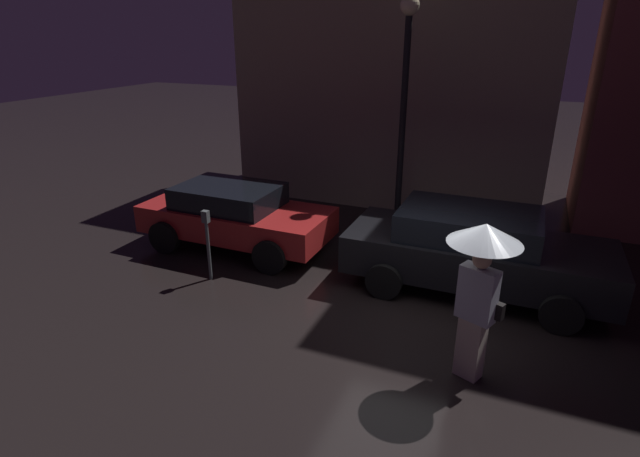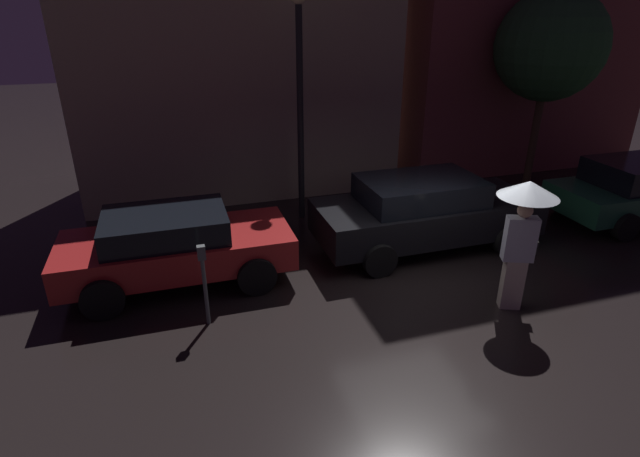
{
  "view_description": "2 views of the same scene",
  "coord_description": "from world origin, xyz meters",
  "px_view_note": "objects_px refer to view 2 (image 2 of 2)",
  "views": [
    {
      "loc": [
        1.43,
        -6.82,
        4.32
      ],
      "look_at": [
        -1.61,
        0.38,
        1.21
      ],
      "focal_mm": 28.0,
      "sensor_mm": 36.0,
      "label": 1
    },
    {
      "loc": [
        -3.99,
        -6.72,
        4.56
      ],
      "look_at": [
        -1.7,
        0.51,
        1.16
      ],
      "focal_mm": 28.0,
      "sensor_mm": 36.0,
      "label": 2
    }
  ],
  "objects_px": {
    "parked_car_black": "(424,211)",
    "street_lamp_near": "(300,72)",
    "parked_car_red": "(175,245)",
    "pedestrian_with_umbrella": "(524,218)",
    "parking_meter": "(204,277)"
  },
  "relations": [
    {
      "from": "parked_car_black",
      "to": "street_lamp_near",
      "type": "bearing_deg",
      "value": 130.8
    },
    {
      "from": "parked_car_black",
      "to": "street_lamp_near",
      "type": "distance_m",
      "value": 3.89
    },
    {
      "from": "parked_car_black",
      "to": "parked_car_red",
      "type": "bearing_deg",
      "value": 179.61
    },
    {
      "from": "parked_car_black",
      "to": "pedestrian_with_umbrella",
      "type": "bearing_deg",
      "value": -83.54
    },
    {
      "from": "parked_car_red",
      "to": "parked_car_black",
      "type": "bearing_deg",
      "value": 0.24
    },
    {
      "from": "pedestrian_with_umbrella",
      "to": "street_lamp_near",
      "type": "bearing_deg",
      "value": 137.61
    },
    {
      "from": "parked_car_black",
      "to": "parking_meter",
      "type": "xyz_separation_m",
      "value": [
        -4.51,
        -1.47,
        0.05
      ]
    },
    {
      "from": "street_lamp_near",
      "to": "parking_meter",
      "type": "bearing_deg",
      "value": -124.56
    },
    {
      "from": "parked_car_red",
      "to": "parking_meter",
      "type": "height_order",
      "value": "parking_meter"
    },
    {
      "from": "pedestrian_with_umbrella",
      "to": "parking_meter",
      "type": "bearing_deg",
      "value": -169.54
    },
    {
      "from": "parking_meter",
      "to": "street_lamp_near",
      "type": "bearing_deg",
      "value": 55.44
    },
    {
      "from": "parked_car_red",
      "to": "street_lamp_near",
      "type": "bearing_deg",
      "value": 37.77
    },
    {
      "from": "parked_car_black",
      "to": "pedestrian_with_umbrella",
      "type": "distance_m",
      "value": 2.63
    },
    {
      "from": "parking_meter",
      "to": "street_lamp_near",
      "type": "distance_m",
      "value": 5.14
    },
    {
      "from": "parked_car_red",
      "to": "parking_meter",
      "type": "bearing_deg",
      "value": -75.91
    }
  ]
}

